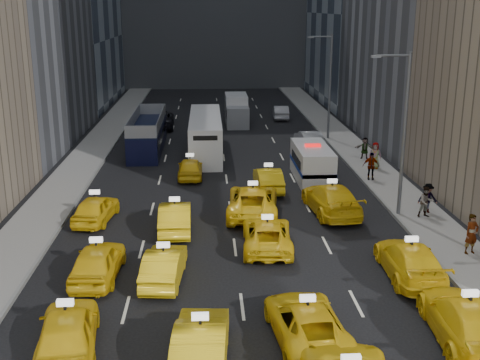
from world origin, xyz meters
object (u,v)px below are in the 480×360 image
object	(u,v)px
nypd_van	(312,164)
box_truck	(237,110)
city_bus	(205,135)
pedestrian_0	(472,234)
double_decker	(148,133)

from	to	relation	value
nypd_van	box_truck	distance (m)	20.45
nypd_van	box_truck	xyz separation A→B (m)	(-4.06, 20.04, 0.28)
nypd_van	city_bus	distance (m)	10.70
city_bus	pedestrian_0	xyz separation A→B (m)	(12.30, -21.22, -0.37)
double_decker	pedestrian_0	distance (m)	28.12
double_decker	box_truck	distance (m)	13.33
nypd_van	city_bus	world-z (taller)	city_bus
pedestrian_0	double_decker	bearing A→B (deg)	110.09
box_truck	pedestrian_0	world-z (taller)	box_truck
pedestrian_0	nypd_van	bearing A→B (deg)	94.32
nypd_van	city_bus	bearing A→B (deg)	135.99
city_bus	box_truck	size ratio (longest dim) A/B	1.85
city_bus	pedestrian_0	world-z (taller)	city_bus
nypd_van	city_bus	size ratio (longest dim) A/B	0.50
city_bus	pedestrian_0	size ratio (longest dim) A/B	6.14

